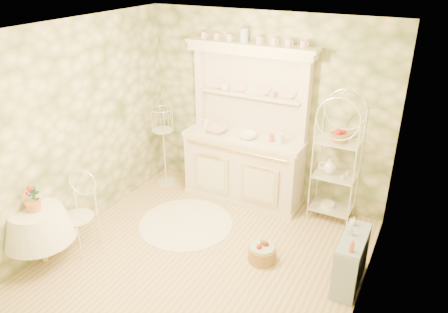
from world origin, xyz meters
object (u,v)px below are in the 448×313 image
at_px(bakers_rack, 337,159).
at_px(floor_basket, 262,253).
at_px(cafe_chair, 78,220).
at_px(birdcage_stand, 164,143).
at_px(side_shelf, 351,261).
at_px(kitchen_dresser, 244,127).
at_px(round_table, 40,234).

bearing_deg(bakers_rack, floor_basket, -109.34).
distance_m(cafe_chair, birdcage_stand, 1.95).
xyz_separation_m(side_shelf, floor_basket, (-1.02, -0.08, -0.20)).
relative_size(birdcage_stand, floor_basket, 4.43).
bearing_deg(cafe_chair, birdcage_stand, 75.45).
distance_m(kitchen_dresser, birdcage_stand, 1.39).
height_order(kitchen_dresser, round_table, kitchen_dresser).
relative_size(round_table, floor_basket, 2.50).
height_order(side_shelf, cafe_chair, cafe_chair).
height_order(kitchen_dresser, cafe_chair, kitchen_dresser).
bearing_deg(birdcage_stand, floor_basket, -27.44).
height_order(kitchen_dresser, floor_basket, kitchen_dresser).
bearing_deg(birdcage_stand, cafe_chair, -89.08).
xyz_separation_m(round_table, birdcage_stand, (0.17, 2.33, 0.30)).
relative_size(round_table, birdcage_stand, 0.56).
distance_m(kitchen_dresser, side_shelf, 2.35).
xyz_separation_m(bakers_rack, side_shelf, (0.54, -1.25, -0.59)).
distance_m(bakers_rack, birdcage_stand, 2.64).
distance_m(cafe_chair, floor_basket, 2.29).
bearing_deg(kitchen_dresser, round_table, -120.95).
height_order(bakers_rack, side_shelf, bakers_rack).
bearing_deg(round_table, bakers_rack, 42.29).
xyz_separation_m(kitchen_dresser, cafe_chair, (-1.28, -2.07, -0.73)).
bearing_deg(side_shelf, round_table, -165.37).
distance_m(side_shelf, birdcage_stand, 3.35).
distance_m(birdcage_stand, floor_basket, 2.48).
bearing_deg(floor_basket, bakers_rack, 70.12).
bearing_deg(side_shelf, bakers_rack, 106.62).
relative_size(bakers_rack, side_shelf, 2.52).
xyz_separation_m(round_table, cafe_chair, (0.20, 0.40, 0.03)).
relative_size(kitchen_dresser, birdcage_stand, 1.67).
height_order(birdcage_stand, floor_basket, birdcage_stand).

